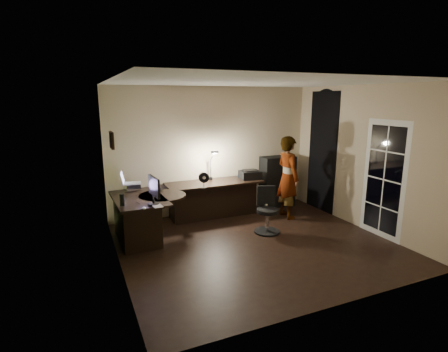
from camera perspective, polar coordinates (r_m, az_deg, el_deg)
name	(u,v)px	position (r m, az deg, el deg)	size (l,w,h in m)	color
floor	(256,244)	(6.15, 5.28, -11.04)	(4.50, 4.00, 0.01)	black
ceiling	(260,82)	(5.64, 5.86, 15.06)	(4.50, 4.00, 0.01)	silver
wall_back	(213,151)	(7.54, -1.85, 4.16)	(4.50, 0.01, 2.70)	#C4B08F
wall_front	(344,199)	(4.16, 19.05, -3.56)	(4.50, 0.01, 2.70)	#C4B08F
wall_left	(115,180)	(5.07, -17.35, -0.59)	(0.01, 4.00, 2.70)	#C4B08F
wall_right	(363,158)	(7.10, 21.70, 2.75)	(0.01, 4.00, 2.70)	#C4B08F
green_wall_overlay	(116,180)	(5.07, -17.18, -0.58)	(0.00, 4.00, 2.70)	#4B5C28
arched_doorway	(322,152)	(7.94, 15.76, 3.76)	(0.01, 0.90, 2.60)	black
french_door	(384,180)	(6.78, 24.64, -0.54)	(0.02, 0.92, 2.10)	white
framed_picture	(112,140)	(5.43, -17.87, 5.58)	(0.04, 0.30, 0.25)	black
desk_left	(140,219)	(6.33, -13.59, -6.82)	(0.83, 1.35, 0.78)	black
desk_right	(214,199)	(7.36, -1.59, -3.81)	(2.01, 0.70, 0.75)	black
cabinet	(277,181)	(8.16, 8.70, -0.85)	(0.77, 0.39, 1.16)	black
laptop_stand	(132,187)	(6.71, -14.81, -1.70)	(0.26, 0.22, 0.11)	silver
laptop	(131,177)	(6.67, -14.89, -0.20)	(0.35, 0.33, 0.24)	silver
monitor	(153,194)	(5.69, -11.49, -2.95)	(0.10, 0.49, 0.32)	black
mouse	(144,208)	(5.50, -12.92, -5.15)	(0.06, 0.09, 0.04)	silver
phone	(161,189)	(6.63, -10.31, -2.11)	(0.07, 0.13, 0.01)	black
pen	(138,203)	(5.85, -13.91, -4.26)	(0.01, 0.13, 0.01)	black
speaker	(122,200)	(5.74, -16.32, -3.75)	(0.08, 0.08, 0.20)	black
notepad	(157,206)	(5.61, -10.81, -4.84)	(0.14, 0.20, 0.01)	silver
desk_fan	(204,180)	(6.74, -3.32, -0.68)	(0.20, 0.11, 0.31)	black
headphones	(242,175)	(7.68, 2.95, 0.11)	(0.18, 0.08, 0.08)	navy
printer	(250,174)	(7.54, 4.26, 0.27)	(0.43, 0.33, 0.19)	black
desk_lamp	(211,164)	(7.37, -2.20, 2.01)	(0.17, 0.32, 0.69)	black
office_chair	(268,211)	(6.53, 7.12, -5.63)	(0.48, 0.48, 0.85)	black
person	(288,177)	(7.33, 10.39, -0.23)	(0.61, 0.41, 1.71)	#D8A88C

